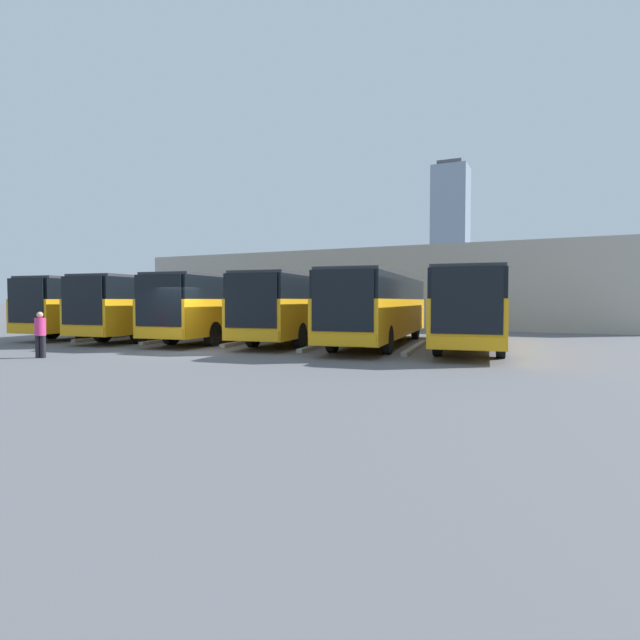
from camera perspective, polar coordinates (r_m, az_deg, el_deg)
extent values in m
plane|color=#5B5B60|center=(19.92, -15.36, -3.54)|extent=(600.00, 600.00, 0.00)
cube|color=orange|center=(21.98, 16.98, 0.23)|extent=(3.82, 12.50, 1.59)
cube|color=black|center=(21.97, 17.02, 3.57)|extent=(3.76, 12.31, 0.97)
cube|color=black|center=(15.80, 16.41, 2.16)|extent=(2.11, 0.28, 2.06)
cube|color=orange|center=(15.85, 16.35, -2.58)|extent=(2.28, 0.32, 0.40)
cube|color=#333338|center=(21.99, 17.04, 4.99)|extent=(3.66, 12.00, 0.12)
cylinder|color=black|center=(18.21, 19.96, -2.44)|extent=(0.42, 1.10, 1.07)
cylinder|color=black|center=(18.27, 13.32, -2.35)|extent=(0.42, 1.10, 1.07)
cylinder|color=black|center=(25.82, 19.54, -1.09)|extent=(0.42, 1.10, 1.07)
cylinder|color=black|center=(25.86, 14.85, -1.03)|extent=(0.42, 1.10, 1.07)
cube|color=#9E9E99|center=(20.62, 10.82, -3.10)|extent=(0.91, 5.79, 0.15)
cube|color=orange|center=(22.43, 6.88, 0.35)|extent=(3.82, 12.50, 1.59)
cube|color=black|center=(22.43, 6.90, 3.62)|extent=(3.76, 12.31, 0.97)
cube|color=black|center=(16.43, 2.55, 2.25)|extent=(2.11, 0.28, 2.06)
cube|color=orange|center=(16.47, 2.53, -2.32)|extent=(2.28, 0.32, 0.40)
cube|color=#333338|center=(22.45, 6.91, 5.02)|extent=(3.66, 12.00, 0.12)
cylinder|color=black|center=(18.53, 7.69, -2.24)|extent=(0.42, 1.10, 1.07)
cylinder|color=black|center=(19.04, 1.43, -2.11)|extent=(0.42, 1.10, 1.07)
cylinder|color=black|center=(26.04, 10.85, -0.98)|extent=(0.42, 1.10, 1.07)
cylinder|color=black|center=(26.41, 6.30, -0.91)|extent=(0.42, 1.10, 1.07)
cube|color=#9E9E99|center=(21.50, 0.36, -2.84)|extent=(0.91, 5.79, 0.15)
cube|color=orange|center=(24.40, -1.49, 0.51)|extent=(3.82, 12.50, 1.59)
cube|color=black|center=(24.39, -1.49, 3.52)|extent=(3.76, 12.31, 0.97)
cube|color=black|center=(18.71, -7.97, 2.23)|extent=(2.11, 0.28, 2.06)
cube|color=orange|center=(18.75, -7.95, -1.78)|extent=(2.28, 0.32, 0.40)
cube|color=#333338|center=(24.41, -1.49, 4.81)|extent=(3.66, 12.00, 0.12)
cylinder|color=black|center=(20.49, -2.36, -1.80)|extent=(0.42, 1.10, 1.07)
cylinder|color=black|center=(21.34, -7.67, -1.66)|extent=(0.42, 1.10, 1.07)
cylinder|color=black|center=(27.74, 3.26, -0.75)|extent=(0.42, 1.10, 1.07)
cylinder|color=black|center=(28.37, -0.85, -0.68)|extent=(0.42, 1.10, 1.07)
cube|color=#9E9E99|center=(23.83, -7.69, -2.36)|extent=(0.91, 5.79, 0.15)
cube|color=orange|center=(25.87, -9.87, 0.58)|extent=(3.82, 12.50, 1.59)
cube|color=black|center=(25.87, -9.89, 3.42)|extent=(3.76, 12.31, 0.97)
cube|color=black|center=(20.65, -18.05, 2.14)|extent=(2.11, 0.28, 2.06)
cube|color=orange|center=(20.68, -18.01, -1.50)|extent=(2.28, 0.32, 0.40)
cube|color=#333338|center=(25.89, -9.89, 4.63)|extent=(3.66, 12.00, 0.12)
cylinder|color=black|center=(22.07, -12.15, -1.56)|extent=(0.42, 1.10, 1.07)
cylinder|color=black|center=(23.22, -16.64, -1.42)|extent=(0.42, 1.10, 1.07)
cylinder|color=black|center=(28.88, -4.41, -0.63)|extent=(0.42, 1.10, 1.07)
cylinder|color=black|center=(29.77, -8.16, -0.56)|extent=(0.42, 1.10, 1.07)
cube|color=#9E9E99|center=(25.68, -15.80, -2.10)|extent=(0.91, 5.79, 0.15)
cube|color=orange|center=(28.06, -16.78, 0.64)|extent=(3.82, 12.50, 1.59)
cube|color=black|center=(28.06, -16.81, 3.26)|extent=(3.76, 12.31, 0.97)
cube|color=black|center=(23.30, -25.61, 2.03)|extent=(2.11, 0.28, 2.06)
cube|color=orange|center=(23.33, -25.56, -1.20)|extent=(2.28, 0.32, 0.40)
cube|color=#333338|center=(28.08, -16.82, 4.37)|extent=(3.66, 12.00, 0.12)
cylinder|color=black|center=(24.41, -19.92, -1.28)|extent=(0.42, 1.10, 1.07)
cylinder|color=black|center=(25.78, -23.60, -1.16)|extent=(0.42, 1.10, 1.07)
cylinder|color=black|center=(30.74, -11.05, -0.49)|extent=(0.42, 1.10, 1.07)
cylinder|color=black|center=(31.84, -14.35, -0.43)|extent=(0.42, 1.10, 1.07)
cube|color=#9E9E99|center=(28.18, -22.23, -1.80)|extent=(0.91, 5.79, 0.15)
cube|color=orange|center=(30.95, -21.93, 0.71)|extent=(3.82, 12.50, 1.59)
cube|color=black|center=(30.94, -21.97, 3.09)|extent=(3.76, 12.31, 0.97)
cube|color=black|center=(26.55, -30.63, 1.93)|extent=(2.11, 0.28, 2.06)
cube|color=orange|center=(26.58, -30.58, -0.90)|extent=(2.28, 0.32, 0.40)
cube|color=#333338|center=(30.96, -21.98, 4.10)|extent=(3.66, 12.00, 0.12)
cylinder|color=black|center=(27.44, -25.40, -0.99)|extent=(0.42, 1.10, 1.07)
cylinder|color=black|center=(28.94, -28.41, -0.89)|extent=(0.42, 1.10, 1.07)
cylinder|color=black|center=(33.35, -16.28, -0.33)|extent=(0.42, 1.10, 1.07)
cylinder|color=black|center=(34.59, -19.15, -0.28)|extent=(0.42, 1.10, 1.07)
cylinder|color=black|center=(19.68, -29.09, -2.69)|extent=(0.22, 0.22, 0.77)
cylinder|color=black|center=(19.80, -29.53, -2.67)|extent=(0.22, 0.22, 0.77)
cylinder|color=#D13375|center=(19.69, -29.35, -0.67)|extent=(0.44, 0.44, 0.61)
sphere|color=tan|center=(19.68, -29.37, 0.52)|extent=(0.21, 0.21, 0.21)
cube|color=#A8A399|center=(40.16, 6.44, 3.50)|extent=(37.70, 9.03, 5.76)
cube|color=silver|center=(46.02, 8.88, 6.60)|extent=(37.70, 3.00, 0.24)
cylinder|color=slate|center=(45.15, 25.58, 3.00)|extent=(0.20, 0.20, 5.51)
cylinder|color=slate|center=(52.14, -4.87, 3.08)|extent=(0.20, 0.20, 5.51)
cube|color=#7F8EA3|center=(257.99, 14.68, 9.25)|extent=(16.76, 16.76, 67.68)
cube|color=#4C4C51|center=(264.61, 14.76, 16.80)|extent=(11.73, 11.73, 2.40)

